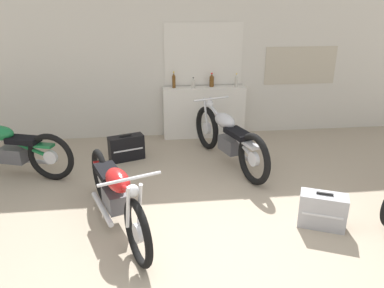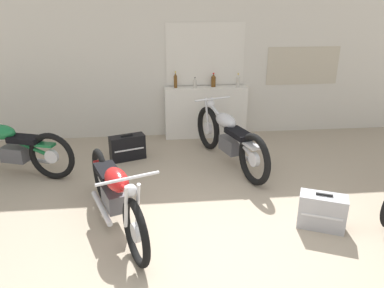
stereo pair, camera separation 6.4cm
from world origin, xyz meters
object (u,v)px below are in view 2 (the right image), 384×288
at_px(bottle_leftmost, 176,81).
at_px(bottle_right_center, 238,81).
at_px(bottle_left_center, 195,83).
at_px(motorcycle_green, 10,148).
at_px(motorcycle_silver, 229,138).
at_px(motorcycle_red, 115,193).
at_px(bottle_center, 213,81).
at_px(hard_case_silver, 322,211).
at_px(hard_case_black, 128,148).

xyz_separation_m(bottle_leftmost, bottle_right_center, (1.15, -0.06, -0.02)).
xyz_separation_m(bottle_leftmost, bottle_left_center, (0.35, -0.06, -0.05)).
relative_size(bottle_left_center, motorcycle_green, 0.10).
height_order(bottle_right_center, motorcycle_silver, bottle_right_center).
relative_size(bottle_left_center, motorcycle_red, 0.10).
distance_m(bottle_leftmost, motorcycle_silver, 1.68).
bearing_deg(bottle_center, bottle_right_center, -8.51).
bearing_deg(motorcycle_silver, bottle_center, 92.13).
xyz_separation_m(motorcycle_silver, hard_case_silver, (0.74, -1.86, -0.24)).
xyz_separation_m(bottle_center, motorcycle_red, (-1.58, -2.96, -0.64)).
distance_m(motorcycle_silver, motorcycle_red, 2.29).
bearing_deg(bottle_right_center, motorcycle_green, -160.18).
xyz_separation_m(bottle_left_center, motorcycle_red, (-1.23, -2.89, -0.61)).
bearing_deg(hard_case_silver, motorcycle_red, 173.66).
bearing_deg(motorcycle_red, hard_case_black, 89.61).
relative_size(bottle_right_center, motorcycle_green, 0.13).
bearing_deg(hard_case_silver, bottle_left_center, 109.85).
relative_size(hard_case_silver, hard_case_black, 0.95).
distance_m(bottle_center, hard_case_silver, 3.43).
height_order(bottle_leftmost, motorcycle_red, bottle_leftmost).
distance_m(bottle_right_center, hard_case_black, 2.39).
relative_size(motorcycle_green, hard_case_black, 3.28).
relative_size(bottle_right_center, hard_case_black, 0.41).
bearing_deg(bottle_leftmost, motorcycle_red, -106.62).
bearing_deg(bottle_left_center, bottle_right_center, 0.19).
distance_m(motorcycle_green, hard_case_black, 1.75).
height_order(bottle_left_center, motorcycle_silver, bottle_left_center).
relative_size(motorcycle_red, hard_case_black, 3.34).
relative_size(motorcycle_silver, hard_case_silver, 3.71).
distance_m(bottle_left_center, bottle_center, 0.36).
bearing_deg(bottle_left_center, hard_case_black, -142.64).
distance_m(bottle_left_center, bottle_right_center, 0.80).
xyz_separation_m(motorcycle_silver, hard_case_black, (-1.62, 0.36, -0.24)).
xyz_separation_m(motorcycle_red, hard_case_silver, (2.37, -0.26, -0.23)).
height_order(bottle_leftmost, motorcycle_silver, bottle_leftmost).
bearing_deg(motorcycle_silver, motorcycle_green, -179.25).
distance_m(bottle_right_center, motorcycle_green, 3.99).
bearing_deg(motorcycle_green, hard_case_silver, -24.27).
height_order(bottle_right_center, motorcycle_green, bottle_right_center).
height_order(bottle_left_center, hard_case_black, bottle_left_center).
height_order(bottle_right_center, hard_case_silver, bottle_right_center).
distance_m(bottle_leftmost, hard_case_silver, 3.65).
bearing_deg(hard_case_black, bottle_left_center, 37.36).
bearing_deg(bottle_right_center, motorcycle_silver, -107.14).
xyz_separation_m(bottle_leftmost, motorcycle_red, (-0.88, -2.95, -0.66)).
bearing_deg(bottle_leftmost, motorcycle_silver, -60.84).
bearing_deg(bottle_left_center, bottle_leftmost, 170.02).
height_order(hard_case_silver, hard_case_black, hard_case_silver).
xyz_separation_m(bottle_left_center, hard_case_silver, (1.14, -3.15, -0.84)).
bearing_deg(motorcycle_red, motorcycle_silver, 44.43).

